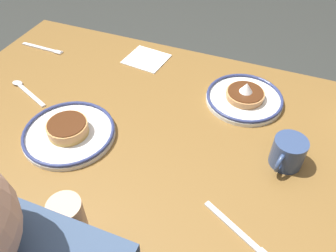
{
  "coord_description": "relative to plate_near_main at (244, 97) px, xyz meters",
  "views": [
    {
      "loc": [
        -0.33,
        0.72,
        1.47
      ],
      "look_at": [
        -0.05,
        0.04,
        0.75
      ],
      "focal_mm": 36.7,
      "sensor_mm": 36.0,
      "label": 1
    }
  ],
  "objects": [
    {
      "name": "plate_center_pancakes",
      "position": [
        0.45,
        0.36,
        0.0
      ],
      "size": [
        0.28,
        0.28,
        0.05
      ],
      "color": "white",
      "rests_on": "dining_table"
    },
    {
      "name": "fork_near",
      "position": [
        0.83,
        -0.02,
        -0.01
      ],
      "size": [
        0.19,
        0.02,
        0.01
      ],
      "color": "silver",
      "rests_on": "dining_table"
    },
    {
      "name": "coffee_mug",
      "position": [
        -0.16,
        0.22,
        0.03
      ],
      "size": [
        0.09,
        0.12,
        0.09
      ],
      "color": "#334772",
      "rests_on": "dining_table"
    },
    {
      "name": "plate_near_main",
      "position": [
        0.0,
        0.0,
        0.0
      ],
      "size": [
        0.26,
        0.26,
        0.07
      ],
      "color": "white",
      "rests_on": "dining_table"
    },
    {
      "name": "dining_table",
      "position": [
        0.23,
        0.2,
        -0.11
      ],
      "size": [
        1.48,
        0.86,
        0.72
      ],
      "color": "brown",
      "rests_on": "ground_plane"
    },
    {
      "name": "fork_far",
      "position": [
        -0.09,
        0.48,
        -0.01
      ],
      "size": [
        0.18,
        0.11,
        0.01
      ],
      "color": "silver",
      "rests_on": "dining_table"
    },
    {
      "name": "ground_plane",
      "position": [
        0.23,
        0.2,
        -0.74
      ],
      "size": [
        6.0,
        6.0,
        0.0
      ],
      "primitive_type": "plane",
      "color": "#313431"
    },
    {
      "name": "paper_napkin",
      "position": [
        0.41,
        -0.11,
        -0.01
      ],
      "size": [
        0.17,
        0.16,
        0.0
      ],
      "primitive_type": "cube",
      "rotation": [
        0.0,
        0.0,
        -0.12
      ],
      "color": "white",
      "rests_on": "dining_table"
    },
    {
      "name": "tea_spoon",
      "position": [
        0.72,
        0.23,
        -0.01
      ],
      "size": [
        0.18,
        0.09,
        0.01
      ],
      "color": "silver",
      "rests_on": "dining_table"
    }
  ]
}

